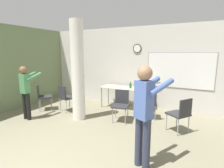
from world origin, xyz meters
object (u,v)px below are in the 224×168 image
(bottle_on_table, at_px, (131,86))
(person_playing_side, at_px, (145,110))
(folding_table, at_px, (125,89))
(chair_table_front, at_px, (121,103))
(chair_mid_room, at_px, (181,113))
(chair_table_right, at_px, (149,102))
(person_watching_back, at_px, (26,89))
(chair_near_pillar, at_px, (66,96))
(chair_by_left_wall, at_px, (43,95))

(bottle_on_table, distance_m, person_playing_side, 3.05)
(folding_table, distance_m, chair_table_front, 1.11)
(chair_mid_room, height_order, person_playing_side, person_playing_side)
(bottle_on_table, bearing_deg, chair_table_right, -35.35)
(person_playing_side, bearing_deg, person_watching_back, 171.16)
(chair_table_front, height_order, chair_table_right, same)
(bottle_on_table, relative_size, chair_mid_room, 0.25)
(chair_mid_room, xyz_separation_m, person_watching_back, (-4.04, -1.07, 0.40))
(chair_table_right, xyz_separation_m, person_watching_back, (-3.14, -1.61, 0.40))
(person_watching_back, bearing_deg, bottle_on_table, 43.05)
(chair_near_pillar, distance_m, person_playing_side, 3.53)
(chair_mid_room, xyz_separation_m, chair_table_right, (-0.91, 0.54, 0.00))
(folding_table, bearing_deg, chair_table_right, -29.83)
(bottle_on_table, bearing_deg, chair_near_pillar, -147.41)
(bottle_on_table, height_order, chair_by_left_wall, bottle_on_table)
(chair_mid_room, bearing_deg, chair_near_pillar, -179.29)
(bottle_on_table, xyz_separation_m, chair_near_pillar, (-1.81, -1.15, -0.31))
(chair_table_front, bearing_deg, person_watching_back, -155.22)
(chair_mid_room, bearing_deg, chair_table_right, 149.09)
(chair_near_pillar, xyz_separation_m, person_playing_side, (3.11, -1.59, 0.51))
(person_watching_back, bearing_deg, folding_table, 45.57)
(chair_mid_room, bearing_deg, person_playing_side, -103.99)
(folding_table, relative_size, person_watching_back, 1.10)
(chair_table_right, bearing_deg, bottle_on_table, 144.65)
(chair_mid_room, distance_m, person_playing_side, 1.76)
(folding_table, height_order, person_watching_back, person_watching_back)
(chair_near_pillar, height_order, person_playing_side, person_playing_side)
(chair_mid_room, distance_m, chair_near_pillar, 3.51)
(folding_table, bearing_deg, chair_by_left_wall, -150.06)
(folding_table, relative_size, chair_by_left_wall, 1.95)
(chair_table_front, distance_m, chair_near_pillar, 1.93)
(chair_near_pillar, distance_m, chair_table_right, 2.67)
(chair_by_left_wall, relative_size, chair_mid_room, 1.00)
(chair_table_front, distance_m, chair_by_left_wall, 2.74)
(chair_table_front, distance_m, person_playing_side, 2.13)
(folding_table, bearing_deg, person_watching_back, -134.43)
(chair_by_left_wall, height_order, person_watching_back, person_watching_back)
(person_playing_side, bearing_deg, bottle_on_table, 115.33)
(folding_table, distance_m, person_watching_back, 3.07)
(person_watching_back, xyz_separation_m, person_playing_side, (3.64, -0.57, 0.11))
(chair_table_front, relative_size, person_watching_back, 0.56)
(chair_mid_room, bearing_deg, person_watching_back, -165.17)
(bottle_on_table, xyz_separation_m, chair_table_front, (0.12, -1.05, -0.31))
(folding_table, distance_m, chair_near_pillar, 1.99)
(chair_by_left_wall, xyz_separation_m, person_watching_back, (0.26, -0.80, 0.40))
(chair_table_front, bearing_deg, chair_by_left_wall, -172.97)
(folding_table, distance_m, bottle_on_table, 0.24)
(chair_table_front, xyz_separation_m, person_playing_side, (1.18, -1.70, 0.51))
(bottle_on_table, height_order, chair_near_pillar, bottle_on_table)
(chair_table_front, bearing_deg, folding_table, 106.72)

